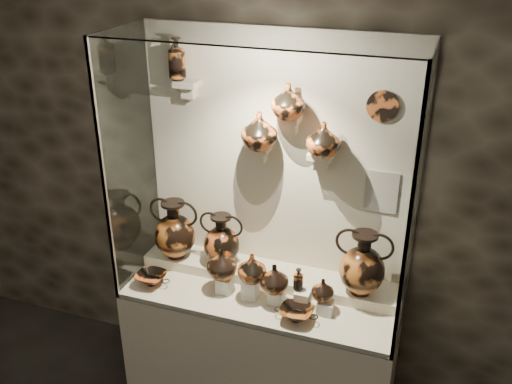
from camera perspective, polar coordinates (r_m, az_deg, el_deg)
wall_back at (r=3.49m, az=2.25°, el=3.16°), size 5.00×0.02×3.20m
plinth at (r=3.85m, az=0.45°, el=-15.38°), size 1.70×0.60×0.80m
front_tier at (r=3.60m, az=0.48°, el=-10.35°), size 1.68×0.58×0.03m
rear_tier at (r=3.71m, az=1.37°, el=-8.43°), size 1.70×0.25×0.10m
back_panel at (r=3.48m, az=2.22°, el=3.13°), size 1.70×0.03×1.60m
glass_front at (r=2.95m, az=-1.35°, el=-1.06°), size 1.70×0.01×1.60m
glass_left at (r=3.55m, az=-12.51°, el=2.98°), size 0.01×0.60×1.60m
glass_right at (r=3.06m, az=15.66°, el=-1.06°), size 0.01×0.60×1.60m
glass_top at (r=2.97m, az=0.59°, el=15.30°), size 1.70×0.60×0.01m
frame_post_left at (r=3.33m, az=-14.98°, el=1.16°), size 0.02×0.02×1.60m
frame_post_right at (r=2.80m, az=14.99°, el=-3.52°), size 0.02×0.02×1.60m
pedestal_a at (r=3.59m, az=-3.15°, el=-9.24°), size 0.09×0.09×0.10m
pedestal_b at (r=3.53m, az=-0.57°, el=-9.58°), size 0.09×0.09×0.13m
pedestal_c at (r=3.49m, az=2.10°, el=-10.37°), size 0.09×0.09×0.09m
pedestal_d at (r=3.45m, az=4.68°, el=-10.66°), size 0.09×0.09×0.12m
pedestal_e at (r=3.44m, az=6.96°, el=-11.35°), size 0.09×0.09×0.08m
bracket_ul at (r=3.47m, az=-6.88°, el=10.73°), size 0.14×0.12×0.04m
bracket_ca at (r=3.41m, az=0.26°, el=4.46°), size 0.14×0.12×0.04m
bracket_cb at (r=3.28m, az=3.59°, el=7.30°), size 0.10×0.12×0.04m
bracket_cc at (r=3.31m, az=6.49°, el=3.65°), size 0.14×0.12×0.04m
amphora_left at (r=3.77m, az=-8.14°, el=-3.71°), size 0.34×0.34×0.40m
amphora_mid at (r=3.67m, az=-3.46°, el=-4.77°), size 0.34×0.34×0.35m
amphora_right at (r=3.43m, az=10.63°, el=-7.01°), size 0.34×0.34×0.41m
jug_a at (r=3.52m, az=-3.43°, el=-7.15°), size 0.19×0.19×0.20m
jug_b at (r=3.43m, az=-0.39°, el=-7.58°), size 0.21×0.21×0.18m
jug_c at (r=3.41m, az=1.85°, el=-8.62°), size 0.21×0.21×0.18m
jug_e at (r=3.39m, az=6.70°, el=-9.64°), size 0.15×0.15×0.14m
lekythos_small at (r=3.38m, az=4.27°, el=-8.55°), size 0.09×0.09×0.16m
kylix_left at (r=3.71m, az=-10.43°, el=-8.44°), size 0.30×0.28×0.10m
kylix_right at (r=3.36m, az=4.04°, el=-11.97°), size 0.29×0.27×0.10m
lekythos_tall at (r=3.45m, az=-7.92°, el=13.27°), size 0.15×0.15×0.28m
ovoid_vase_a at (r=3.31m, az=0.34°, el=6.17°), size 0.26×0.26×0.22m
ovoid_vase_b at (r=3.21m, az=3.23°, el=9.08°), size 0.25×0.25×0.20m
ovoid_vase_c at (r=3.22m, az=6.75°, el=5.28°), size 0.20×0.20×0.20m
wall_plate at (r=3.20m, az=12.56°, el=8.38°), size 0.18×0.02×0.18m
info_placard at (r=3.38m, az=12.42°, el=0.02°), size 0.19×0.01×0.26m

